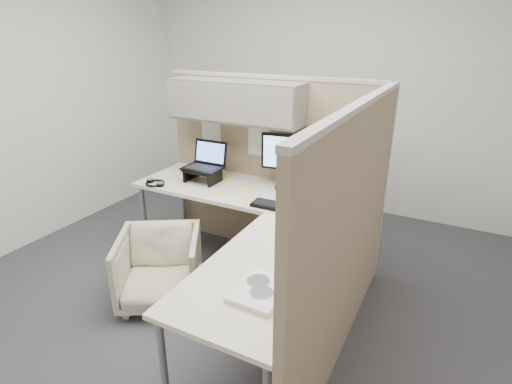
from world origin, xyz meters
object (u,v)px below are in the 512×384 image
at_px(monitor_left, 287,157).
at_px(keyboard, 280,207).
at_px(office_chair, 160,265).
at_px(desk, 251,219).

relative_size(monitor_left, keyboard, 1.06).
bearing_deg(office_chair, monitor_left, 23.85).
distance_m(office_chair, monitor_left, 1.32).
relative_size(desk, office_chair, 3.25).
relative_size(desk, monitor_left, 4.29).
xyz_separation_m(desk, monitor_left, (0.03, 0.58, 0.32)).
xyz_separation_m(office_chair, monitor_left, (0.64, 0.92, 0.70)).
relative_size(desk, keyboard, 4.55).
bearing_deg(keyboard, desk, -131.02).
height_order(desk, office_chair, desk).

